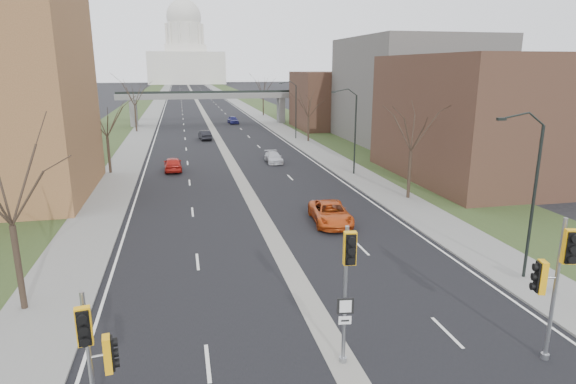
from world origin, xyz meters
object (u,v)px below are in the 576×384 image
object	(u,v)px
car_left_far	(205,135)
car_right_mid	(273,157)
signal_pole_right	(555,271)
car_left_near	(173,164)
car_right_near	(331,213)
signal_pole_median	(348,273)
car_right_far	(233,120)
signal_pole_left	(95,351)

from	to	relation	value
car_left_far	car_right_mid	world-z (taller)	car_left_far
signal_pole_right	car_right_mid	distance (m)	41.00
signal_pole_right	car_left_near	world-z (taller)	signal_pole_right
car_right_near	car_right_mid	world-z (taller)	car_right_near
signal_pole_median	car_right_mid	bearing A→B (deg)	90.49
signal_pole_right	car_right_far	bearing A→B (deg)	108.50
car_right_near	car_right_far	xyz separation A→B (m)	(-0.03, 63.92, -0.02)
car_right_near	car_left_far	bearing A→B (deg)	103.85
signal_pole_left	car_right_near	size ratio (longest dim) A/B	0.92
signal_pole_left	car_right_far	bearing A→B (deg)	73.35
signal_pole_left	car_left_near	bearing A→B (deg)	79.82
car_left_far	car_right_far	xyz separation A→B (m)	(6.57, 20.72, 0.02)
signal_pole_median	car_right_mid	world-z (taller)	signal_pole_median
car_right_far	car_left_far	bearing A→B (deg)	-112.57
car_left_near	signal_pole_median	bearing A→B (deg)	98.19
car_left_near	car_right_mid	xyz separation A→B (m)	(11.44, 2.25, -0.15)
car_right_near	car_right_mid	size ratio (longest dim) A/B	1.28
signal_pole_right	car_right_far	world-z (taller)	signal_pole_right
car_left_far	car_right_far	distance (m)	21.73
signal_pole_right	car_right_near	distance (m)	18.27
signal_pole_left	signal_pole_median	distance (m)	8.48
signal_pole_right	car_right_mid	xyz separation A→B (m)	(-2.57, 40.81, -3.11)
signal_pole_median	car_left_far	distance (m)	59.80
signal_pole_right	car_right_far	size ratio (longest dim) A/B	1.32
signal_pole_median	car_left_near	bearing A→B (deg)	107.52
signal_pole_right	car_left_far	bearing A→B (deg)	115.29
car_left_far	car_right_near	xyz separation A→B (m)	(6.60, -43.21, 0.04)
signal_pole_right	car_right_near	bearing A→B (deg)	115.52
signal_pole_right	car_left_far	size ratio (longest dim) A/B	1.31
signal_pole_median	car_right_near	world-z (taller)	signal_pole_median
signal_pole_median	car_right_mid	xyz separation A→B (m)	(4.86, 39.49, -3.18)
car_left_far	car_right_far	bearing A→B (deg)	-113.08
car_right_mid	car_right_far	bearing A→B (deg)	90.92
signal_pole_left	car_left_far	size ratio (longest dim) A/B	1.15
car_left_near	car_right_far	xyz separation A→B (m)	(11.16, 43.17, -0.04)
signal_pole_left	car_left_near	distance (m)	39.63
car_right_near	car_right_far	world-z (taller)	car_right_near
car_left_near	car_right_near	xyz separation A→B (m)	(11.18, -20.76, -0.02)
car_left_far	car_right_mid	distance (m)	21.33
signal_pole_median	car_right_near	xyz separation A→B (m)	(4.61, 16.48, -3.04)
signal_pole_left	car_left_far	world-z (taller)	signal_pole_left
signal_pole_right	car_right_near	world-z (taller)	signal_pole_right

